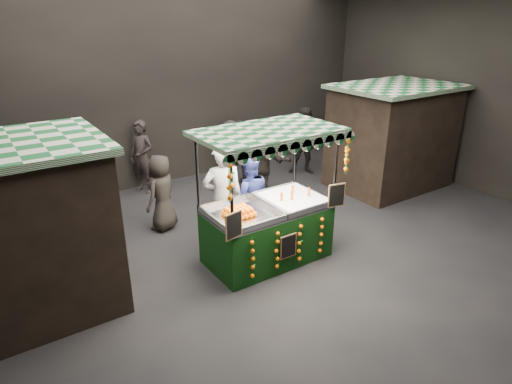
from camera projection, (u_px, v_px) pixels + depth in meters
ground at (290, 256)px, 8.19m from camera, size 12.00×12.00×0.00m
market_hall at (297, 70)px, 6.90m from camera, size 12.10×10.10×5.05m
neighbour_stall_left at (5, 234)px, 6.18m from camera, size 3.00×2.20×2.60m
neighbour_stall_right at (392, 136)px, 11.12m from camera, size 3.00×2.20×2.60m
juice_stall at (269, 222)px, 7.79m from camera, size 2.52×1.48×2.44m
vendor_grey at (223, 199)px, 8.06m from camera, size 0.87×0.69×2.08m
vendor_blue at (249, 198)px, 8.54m from camera, size 1.03×0.94×1.73m
shopper_0 at (103, 217)px, 7.98m from camera, size 0.61×0.44×1.53m
shopper_1 at (306, 141)px, 12.08m from camera, size 1.15×1.13×1.86m
shopper_2 at (240, 153)px, 11.30m from camera, size 1.09×0.73×1.73m
shopper_3 at (232, 154)px, 11.23m from camera, size 1.07×1.28×1.72m
shopper_4 at (162, 193)px, 8.94m from camera, size 0.93×0.85×1.60m
shopper_5 at (262, 158)px, 10.90m from camera, size 0.85×1.67×1.73m
shopper_6 at (142, 157)px, 10.81m from camera, size 0.72×0.80×1.83m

